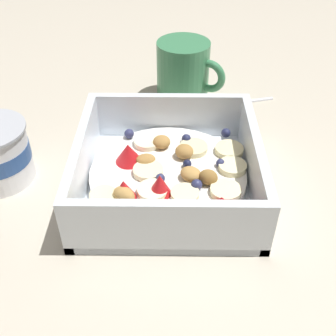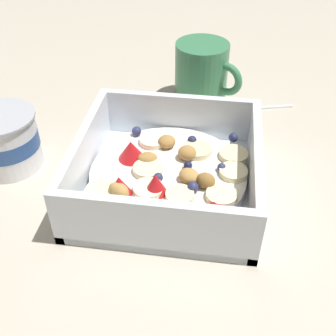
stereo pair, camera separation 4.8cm
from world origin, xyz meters
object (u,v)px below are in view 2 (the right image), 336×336
at_px(coffee_mug, 202,73).
at_px(yogurt_cup, 5,140).
at_px(fruit_bowl, 168,174).
at_px(spoon, 214,108).

bearing_deg(coffee_mug, yogurt_cup, 131.23).
height_order(fruit_bowl, coffee_mug, coffee_mug).
xyz_separation_m(spoon, yogurt_cup, (-0.16, 0.25, 0.03)).
distance_m(yogurt_cup, coffee_mug, 0.30).
bearing_deg(coffee_mug, fruit_bowl, 174.20).
relative_size(spoon, coffee_mug, 1.66).
bearing_deg(yogurt_cup, coffee_mug, -48.77).
relative_size(fruit_bowl, spoon, 1.20).
xyz_separation_m(fruit_bowl, coffee_mug, (0.22, -0.02, 0.02)).
height_order(spoon, coffee_mug, coffee_mug).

